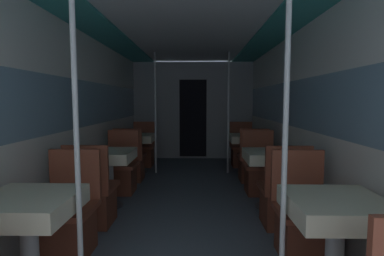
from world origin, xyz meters
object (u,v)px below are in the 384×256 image
Objects in this scene: chair_left_far_2 at (143,153)px; support_pole_left_2 at (155,113)px; chair_right_far_0 at (303,226)px; dining_table_left_0 at (28,213)px; chair_right_near_2 at (252,165)px; dining_table_right_1 at (270,160)px; support_pole_right_2 at (228,113)px; dining_table_right_0 at (336,215)px; chair_left_far_0 at (68,224)px; chair_left_near_1 at (93,200)px; chair_left_far_1 at (121,174)px; support_pole_right_0 at (285,137)px; dining_table_right_2 at (247,141)px; chair_left_near_2 at (131,165)px; dining_table_left_1 at (108,160)px; dining_table_left_2 at (137,141)px; chair_right_far_1 at (260,175)px; support_pole_left_0 at (76,137)px; chair_right_near_1 at (282,202)px.

support_pole_left_2 reaches higher than chair_left_far_2.
dining_table_left_0 is at bearing 16.06° from chair_right_far_0.
chair_right_far_0 is 1.00× the size of chair_right_near_2.
support_pole_right_2 is at bearing 100.83° from dining_table_right_1.
dining_table_right_0 is at bearing 115.92° from chair_left_far_2.
chair_left_far_0 is 1.00× the size of chair_left_near_1.
chair_left_far_1 and chair_right_far_0 have the same top height.
support_pole_right_0 is 3.10× the size of dining_table_right_2.
chair_left_far_1 is at bearing -90.00° from chair_left_near_2.
support_pole_right_0 is at bearing -46.81° from dining_table_left_1.
dining_table_right_2 is at bearing 163.94° from chair_left_far_2.
dining_table_left_0 and dining_table_left_2 have the same top height.
chair_right_far_1 reaches higher than dining_table_left_1.
chair_left_near_2 is at bearing 90.00° from chair_left_far_2.
support_pole_left_0 is at bearing 98.22° from chair_left_far_1.
dining_table_right_2 is (0.00, 1.24, 0.33)m from chair_right_far_1.
chair_left_far_1 reaches higher than dining_table_left_2.
support_pole_left_0 reaches higher than chair_right_near_1.
support_pole_left_2 is at bearing 90.00° from support_pole_left_0.
chair_right_far_0 is (2.08, -1.24, -0.33)m from dining_table_left_1.
chair_right_far_0 is at bearing -17.17° from chair_left_near_1.
chair_right_far_1 is (0.00, 2.44, -0.33)m from dining_table_right_0.
chair_left_far_1 reaches higher than dining_table_right_1.
support_pole_right_2 is at bearing -83.48° from chair_right_far_0.
dining_table_left_1 is 1.84m from dining_table_left_2.
chair_right_far_1 is (2.08, 1.84, 0.00)m from chair_left_far_0.
dining_table_left_2 is 3.23m from chair_right_near_1.
dining_table_right_2 is 0.80× the size of chair_right_near_2.
chair_left_far_0 and chair_right_near_2 have the same top height.
support_pole_right_0 is at bearing -69.51° from support_pole_left_2.
chair_right_near_2 is at bearing 90.00° from chair_right_near_1.
dining_table_right_1 and dining_table_right_2 have the same top height.
chair_left_far_2 is 0.40× the size of support_pole_right_2.
support_pole_left_0 is 1.95m from dining_table_left_1.
support_pole_left_0 is 3.10× the size of dining_table_left_2.
dining_table_right_2 is at bearing 90.00° from dining_table_right_1.
chair_left_far_1 and chair_right_near_2 have the same top height.
chair_left_near_2 is at bearing -160.88° from support_pole_right_2.
chair_right_far_0 is 1.84m from chair_right_far_1.
dining_table_left_0 is 0.80× the size of chair_right_far_1.
support_pole_left_2 is at bearing 180.00° from dining_table_right_2.
dining_table_right_2 is at bearing 90.00° from dining_table_right_0.
chair_left_far_2 reaches higher than dining_table_right_2.
dining_table_right_0 is 1.84m from dining_table_right_1.
support_pole_left_2 is (0.35, 1.84, 0.53)m from dining_table_left_1.
chair_left_far_0 is at bearing 163.94° from dining_table_right_0.
support_pole_right_2 is at bearing 0.00° from dining_table_left_2.
chair_left_near_2 is 2.45m from dining_table_right_1.
chair_right_near_2 reaches higher than dining_table_left_0.
support_pole_right_0 is (1.73, -3.09, 0.86)m from chair_left_near_2.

